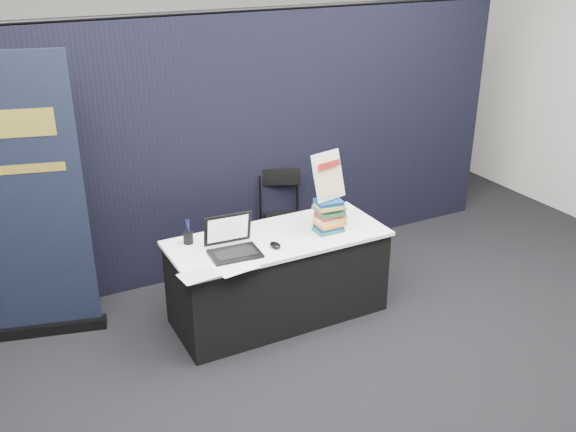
# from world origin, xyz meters

# --- Properties ---
(floor) EXTENTS (8.00, 8.00, 0.00)m
(floor) POSITION_xyz_m (0.00, 0.00, 0.00)
(floor) COLOR black
(floor) RESTS_ON ground
(wall_back) EXTENTS (8.00, 0.02, 3.50)m
(wall_back) POSITION_xyz_m (0.00, 4.00, 1.75)
(wall_back) COLOR beige
(wall_back) RESTS_ON floor
(drape_partition) EXTENTS (6.00, 0.08, 2.40)m
(drape_partition) POSITION_xyz_m (0.00, 1.60, 1.20)
(drape_partition) COLOR black
(drape_partition) RESTS_ON floor
(display_table) EXTENTS (1.80, 0.75, 0.75)m
(display_table) POSITION_xyz_m (0.00, 0.55, 0.38)
(display_table) COLOR black
(display_table) RESTS_ON floor
(laptop) EXTENTS (0.40, 0.33, 0.29)m
(laptop) POSITION_xyz_m (-0.44, 0.46, 0.82)
(laptop) COLOR black
(laptop) RESTS_ON display_table
(mouse) EXTENTS (0.08, 0.12, 0.04)m
(mouse) POSITION_xyz_m (-0.11, 0.39, 0.77)
(mouse) COLOR black
(mouse) RESTS_ON display_table
(brochure_left) EXTENTS (0.29, 0.22, 0.00)m
(brochure_left) POSITION_xyz_m (-0.80, 0.24, 0.75)
(brochure_left) COLOR silver
(brochure_left) RESTS_ON display_table
(brochure_mid) EXTENTS (0.30, 0.23, 0.00)m
(brochure_mid) POSITION_xyz_m (-0.51, 0.29, 0.75)
(brochure_mid) COLOR white
(brochure_mid) RESTS_ON display_table
(brochure_right) EXTENTS (0.34, 0.26, 0.00)m
(brochure_right) POSITION_xyz_m (-0.51, 0.23, 0.75)
(brochure_right) COLOR white
(brochure_right) RESTS_ON display_table
(pen_cup) EXTENTS (0.11, 0.11, 0.10)m
(pen_cup) POSITION_xyz_m (-0.69, 0.78, 0.80)
(pen_cup) COLOR black
(pen_cup) RESTS_ON display_table
(book_stack_tall) EXTENTS (0.23, 0.18, 0.28)m
(book_stack_tall) POSITION_xyz_m (0.43, 0.46, 0.89)
(book_stack_tall) COLOR #1C6C62
(book_stack_tall) RESTS_ON display_table
(book_stack_short) EXTENTS (0.20, 0.16, 0.08)m
(book_stack_short) POSITION_xyz_m (0.52, 0.54, 0.79)
(book_stack_short) COLOR #1C6939
(book_stack_short) RESTS_ON display_table
(info_sign) EXTENTS (0.31, 0.17, 0.40)m
(info_sign) POSITION_xyz_m (0.43, 0.49, 1.22)
(info_sign) COLOR black
(info_sign) RESTS_ON book_stack_tall
(pullup_banner) EXTENTS (0.97, 0.34, 2.29)m
(pullup_banner) POSITION_xyz_m (-1.83, 1.20, 1.02)
(pullup_banner) COLOR black
(pullup_banner) RESTS_ON floor
(stacking_chair) EXTENTS (0.56, 0.57, 0.95)m
(stacking_chair) POSITION_xyz_m (0.50, 1.35, 0.53)
(stacking_chair) COLOR black
(stacking_chair) RESTS_ON floor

